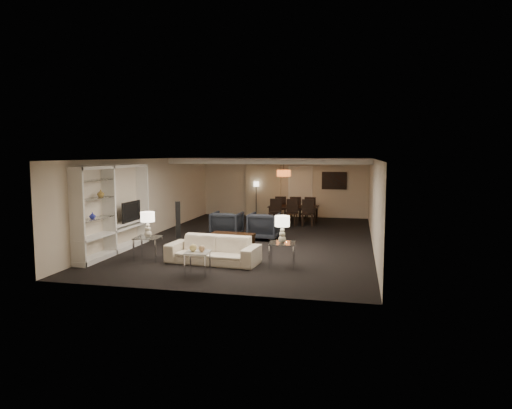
{
  "coord_description": "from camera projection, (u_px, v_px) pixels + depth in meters",
  "views": [
    {
      "loc": [
        3.01,
        -13.58,
        2.64
      ],
      "look_at": [
        0.0,
        0.0,
        1.1
      ],
      "focal_mm": 32.0,
      "sensor_mm": 36.0,
      "label": 1
    }
  ],
  "objects": [
    {
      "name": "painting",
      "position": [
        334.0,
        181.0,
        18.79
      ],
      "size": [
        0.95,
        0.04,
        0.65
      ],
      "primitive_type": "cube",
      "color": "#142D38",
      "rests_on": "wall_back"
    },
    {
      "name": "marble_table",
      "position": [
        198.0,
        263.0,
        10.02
      ],
      "size": [
        0.55,
        0.55,
        0.51
      ],
      "primitive_type": null,
      "rotation": [
        0.0,
        0.0,
        0.08
      ],
      "color": "silver",
      "rests_on": "floor"
    },
    {
      "name": "wall_left",
      "position": [
        150.0,
        197.0,
        14.73
      ],
      "size": [
        0.02,
        11.0,
        2.5
      ],
      "primitive_type": "cube",
      "color": "beige",
      "rests_on": "ground"
    },
    {
      "name": "floor_lamp",
      "position": [
        256.0,
        199.0,
        19.33
      ],
      "size": [
        0.28,
        0.28,
        1.48
      ],
      "primitive_type": null,
      "rotation": [
        0.0,
        0.0,
        0.42
      ],
      "color": "black",
      "rests_on": "floor"
    },
    {
      "name": "wall_back",
      "position": [
        284.0,
        187.0,
        19.32
      ],
      "size": [
        7.0,
        0.02,
        2.5
      ],
      "primitive_type": "cube",
      "color": "beige",
      "rests_on": "ground"
    },
    {
      "name": "armchair_right",
      "position": [
        264.0,
        226.0,
        14.14
      ],
      "size": [
        0.94,
        0.96,
        0.83
      ],
      "primitive_type": "imported",
      "rotation": [
        0.0,
        0.0,
        3.08
      ],
      "color": "black",
      "rests_on": "floor"
    },
    {
      "name": "television",
      "position": [
        128.0,
        211.0,
        12.86
      ],
      "size": [
        0.99,
        0.13,
        0.57
      ],
      "primitive_type": "imported",
      "rotation": [
        0.0,
        0.0,
        1.57
      ],
      "color": "black",
      "rests_on": "media_unit"
    },
    {
      "name": "chair_nr",
      "position": [
        307.0,
        213.0,
        16.67
      ],
      "size": [
        0.46,
        0.46,
        0.98
      ],
      "primitive_type": null,
      "rotation": [
        0.0,
        0.0,
        0.01
      ],
      "color": "black",
      "rests_on": "floor"
    },
    {
      "name": "coffee_table",
      "position": [
        231.0,
        242.0,
        12.64
      ],
      "size": [
        1.3,
        0.84,
        0.44
      ],
      "primitive_type": null,
      "rotation": [
        0.0,
        0.0,
        -0.1
      ],
      "color": "black",
      "rests_on": "floor"
    },
    {
      "name": "ceiling_soffit",
      "position": [
        276.0,
        160.0,
        17.25
      ],
      "size": [
        7.0,
        4.0,
        0.2
      ],
      "primitive_type": "cube",
      "color": "silver",
      "rests_on": "ceiling"
    },
    {
      "name": "chair_fr",
      "position": [
        311.0,
        209.0,
        17.93
      ],
      "size": [
        0.48,
        0.48,
        0.98
      ],
      "primitive_type": null,
      "rotation": [
        0.0,
        0.0,
        3.07
      ],
      "color": "black",
      "rests_on": "floor"
    },
    {
      "name": "vase_amber",
      "position": [
        101.0,
        193.0,
        11.51
      ],
      "size": [
        0.18,
        0.18,
        0.18
      ],
      "primitive_type": "imported",
      "color": "#A88338",
      "rests_on": "media_unit"
    },
    {
      "name": "gold_gourd_b",
      "position": [
        202.0,
        249.0,
        9.96
      ],
      "size": [
        0.14,
        0.14,
        0.14
      ],
      "primitive_type": "sphere",
      "color": "tan",
      "rests_on": "marble_table"
    },
    {
      "name": "armchair_left",
      "position": [
        227.0,
        225.0,
        14.4
      ],
      "size": [
        0.91,
        0.94,
        0.83
      ],
      "primitive_type": "imported",
      "rotation": [
        0.0,
        0.0,
        3.12
      ],
      "color": "black",
      "rests_on": "floor"
    },
    {
      "name": "table_lamp_right",
      "position": [
        282.0,
        229.0,
        10.65
      ],
      "size": [
        0.35,
        0.35,
        0.63
      ],
      "primitive_type": null,
      "rotation": [
        0.0,
        0.0,
        -0.02
      ],
      "color": "beige",
      "rests_on": "side_table_right"
    },
    {
      "name": "door",
      "position": [
        300.0,
        192.0,
        19.16
      ],
      "size": [
        0.9,
        0.05,
        2.1
      ],
      "primitive_type": "cube",
      "color": "silver",
      "rests_on": "wall_back"
    },
    {
      "name": "vase_blue",
      "position": [
        92.0,
        216.0,
        11.18
      ],
      "size": [
        0.15,
        0.15,
        0.16
      ],
      "primitive_type": "imported",
      "color": "#2A32B6",
      "rests_on": "media_unit"
    },
    {
      "name": "table_lamp_left",
      "position": [
        148.0,
        225.0,
        11.38
      ],
      "size": [
        0.38,
        0.38,
        0.63
      ],
      "primitive_type": null,
      "rotation": [
        0.0,
        0.0,
        -0.1
      ],
      "color": "beige",
      "rests_on": "side_table_left"
    },
    {
      "name": "media_unit",
      "position": [
        114.0,
        209.0,
        12.18
      ],
      "size": [
        0.38,
        3.4,
        2.35
      ],
      "primitive_type": null,
      "color": "white",
      "rests_on": "wall_left"
    },
    {
      "name": "gold_gourd_a",
      "position": [
        193.0,
        248.0,
        10.0
      ],
      "size": [
        0.16,
        0.16,
        0.16
      ],
      "primitive_type": "sphere",
      "color": "#F1D97F",
      "rests_on": "marble_table"
    },
    {
      "name": "wall_front",
      "position": [
        193.0,
        228.0,
        8.64
      ],
      "size": [
        7.0,
        0.02,
        2.5
      ],
      "primitive_type": "cube",
      "color": "beige",
      "rests_on": "ground"
    },
    {
      "name": "chair_fm",
      "position": [
        296.0,
        209.0,
        18.06
      ],
      "size": [
        0.48,
        0.48,
        0.98
      ],
      "primitive_type": null,
      "rotation": [
        0.0,
        0.0,
        3.21
      ],
      "color": "black",
      "rests_on": "floor"
    },
    {
      "name": "floor",
      "position": [
        256.0,
        240.0,
        14.12
      ],
      "size": [
        11.0,
        11.0,
        0.0
      ],
      "primitive_type": "plane",
      "color": "black",
      "rests_on": "ground"
    },
    {
      "name": "wall_right",
      "position": [
        374.0,
        202.0,
        13.23
      ],
      "size": [
        0.02,
        11.0,
        2.5
      ],
      "primitive_type": "cube",
      "color": "beige",
      "rests_on": "ground"
    },
    {
      "name": "chair_nl",
      "position": [
        275.0,
        212.0,
        16.93
      ],
      "size": [
        0.47,
        0.47,
        0.98
      ],
      "primitive_type": null,
      "rotation": [
        0.0,
        0.0,
        0.04
      ],
      "color": "black",
      "rests_on": "floor"
    },
    {
      "name": "sofa",
      "position": [
        213.0,
        250.0,
        11.08
      ],
      "size": [
        2.31,
        1.08,
        0.65
      ],
      "primitive_type": "imported",
      "rotation": [
        0.0,
        0.0,
        -0.09
      ],
      "color": "beige",
      "rests_on": "floor"
    },
    {
      "name": "curtains",
      "position": [
        263.0,
        188.0,
        19.44
      ],
      "size": [
        1.5,
        0.12,
        2.4
      ],
      "primitive_type": "cube",
      "color": "beige",
      "rests_on": "wall_back"
    },
    {
      "name": "dining_table",
      "position": [
        293.0,
        215.0,
        17.45
      ],
      "size": [
        1.88,
        1.05,
        0.66
      ],
      "primitive_type": "imported",
      "rotation": [
        0.0,
        0.0,
        -0.0
      ],
      "color": "black",
      "rests_on": "floor"
    },
    {
      "name": "floor_speaker",
      "position": [
        178.0,
        223.0,
        13.38
      ],
      "size": [
        0.18,
        0.18,
        1.26
      ],
      "primitive_type": "cube",
      "rotation": [
        0.0,
        0.0,
        0.43
      ],
      "color": "black",
      "rests_on": "floor"
    },
    {
      "name": "chair_fl",
      "position": [
        281.0,
        208.0,
        18.19
      ],
      "size": [
        0.5,
        0.5,
        0.98
      ],
      "primitive_type": null,
      "rotation": [
        0.0,
        0.0,
        3.26
      ],
      "color": "black",
      "rests_on": "floor"
    },
    {
      "name": "chair_nm",
      "position": [
        291.0,
        213.0,
        16.8
      ],
      "size": [
        0.49,
        0.49,
        0.98
      ],
      "primitive_type": null,
      "rotation": [
        0.0,
        0.0,
        -0.08
      ],
      "color": "black",
      "rests_on": "floor"
    },
    {
      "name": "side_table_left",
      "position": [
        148.0,
        248.0,
        11.45
      ],
      "size": [
        0.67,
        0.67,
        0.57
      ],
      "primitive_type": null,
      "rotation": [
        0.0,
        0.0,
        0.1
      ],
      "color": "white",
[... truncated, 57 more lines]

